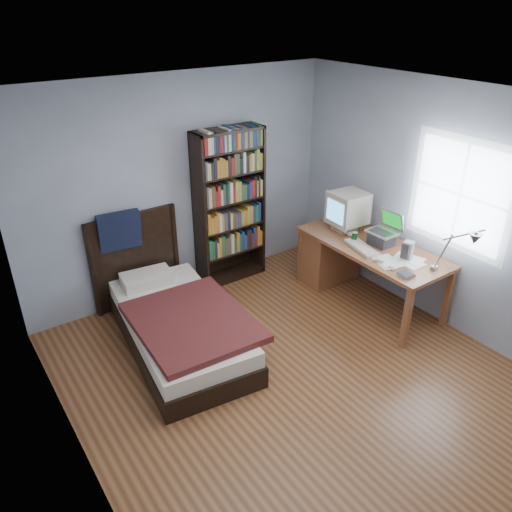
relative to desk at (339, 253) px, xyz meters
name	(u,v)px	position (x,y,z in m)	size (l,w,h in m)	color
room	(303,258)	(-1.48, -1.03, 0.83)	(4.20, 4.24, 2.50)	brown
desk	(339,253)	(0.00, 0.00, 0.00)	(0.75, 1.74, 0.73)	brown
crt_monitor	(347,209)	(0.05, -0.01, 0.57)	(0.42, 0.38, 0.46)	beige
laptop	(383,235)	(0.10, -0.53, 0.42)	(0.31, 0.31, 0.37)	#2D2D30
desk_lamp	(469,242)	(-0.02, -1.60, 0.80)	(0.23, 0.51, 0.61)	#99999E
keyboard	(362,248)	(-0.16, -0.49, 0.32)	(0.18, 0.45, 0.03)	#BFB79F
speaker	(408,250)	(0.06, -0.92, 0.41)	(0.10, 0.10, 0.20)	gray
soda_can	(354,237)	(-0.10, -0.31, 0.36)	(0.06, 0.06, 0.11)	#083C17
mouse	(349,234)	(-0.03, -0.16, 0.33)	(0.07, 0.12, 0.04)	silver
phone_silver	(379,261)	(-0.24, -0.81, 0.32)	(0.05, 0.10, 0.02)	silver
phone_grey	(392,268)	(-0.24, -0.98, 0.32)	(0.04, 0.08, 0.02)	gray
external_drive	(406,275)	(-0.23, -1.16, 0.32)	(0.13, 0.13, 0.03)	gray
bookshelf	(230,207)	(-0.97, 0.91, 0.52)	(0.84, 0.30, 1.87)	black
bed	(175,320)	(-2.16, 0.11, -0.16)	(1.21, 2.11, 1.16)	black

